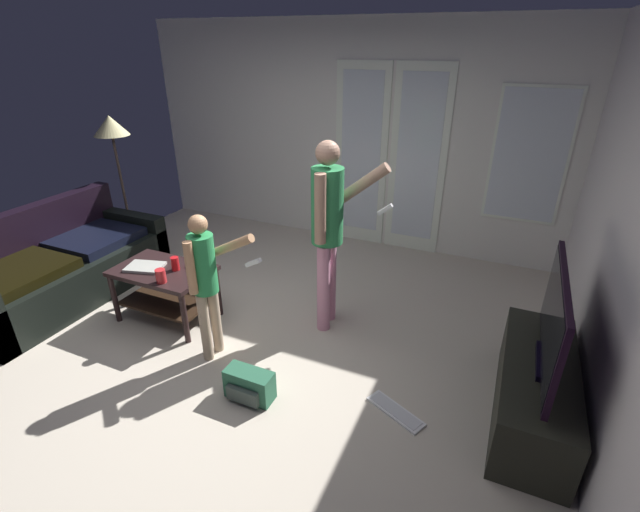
{
  "coord_description": "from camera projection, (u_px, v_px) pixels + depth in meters",
  "views": [
    {
      "loc": [
        1.95,
        -2.47,
        2.37
      ],
      "look_at": [
        0.78,
        0.16,
        0.97
      ],
      "focal_mm": 24.94,
      "sensor_mm": 36.0,
      "label": 1
    }
  ],
  "objects": [
    {
      "name": "leather_couch",
      "position": [
        60.0,
        269.0,
        4.46
      ],
      "size": [
        0.93,
        1.99,
        0.88
      ],
      "color": "black",
      "rests_on": "ground_plane"
    },
    {
      "name": "tv_stand",
      "position": [
        535.0,
        390.0,
        3.01
      ],
      "size": [
        0.46,
        1.31,
        0.45
      ],
      "color": "black",
      "rests_on": "ground_plane"
    },
    {
      "name": "ground_plane",
      "position": [
        229.0,
        350.0,
        3.78
      ],
      "size": [
        5.36,
        5.43,
        0.02
      ],
      "primitive_type": "cube",
      "color": "beige"
    },
    {
      "name": "person_adult",
      "position": [
        329.0,
        222.0,
        3.69
      ],
      "size": [
        0.63,
        0.49,
        1.68
      ],
      "color": "pink",
      "rests_on": "ground_plane"
    },
    {
      "name": "flat_screen_tv",
      "position": [
        553.0,
        322.0,
        2.77
      ],
      "size": [
        0.08,
        1.16,
        0.65
      ],
      "color": "black",
      "rests_on": "tv_stand"
    },
    {
      "name": "person_child",
      "position": [
        206.0,
        276.0,
        3.39
      ],
      "size": [
        0.54,
        0.33,
        1.24
      ],
      "color": "tan",
      "rests_on": "ground_plane"
    },
    {
      "name": "wall_back_with_doors",
      "position": [
        355.0,
        139.0,
        5.37
      ],
      "size": [
        5.36,
        0.09,
        2.65
      ],
      "color": "silver",
      "rests_on": "ground_plane"
    },
    {
      "name": "loose_keyboard",
      "position": [
        395.0,
        411.0,
        3.13
      ],
      "size": [
        0.45,
        0.3,
        0.02
      ],
      "color": "white",
      "rests_on": "ground_plane"
    },
    {
      "name": "laptop_closed",
      "position": [
        145.0,
        267.0,
        3.99
      ],
      "size": [
        0.36,
        0.3,
        0.02
      ],
      "primitive_type": "cube",
      "rotation": [
        0.0,
        0.0,
        0.27
      ],
      "color": "#B6B7AD",
      "rests_on": "coffee_table"
    },
    {
      "name": "floor_lamp",
      "position": [
        112.0,
        132.0,
        5.11
      ],
      "size": [
        0.4,
        0.4,
        1.6
      ],
      "color": "#34252D",
      "rests_on": "ground_plane"
    },
    {
      "name": "coffee_table",
      "position": [
        165.0,
        283.0,
        4.05
      ],
      "size": [
        0.87,
        0.55,
        0.52
      ],
      "color": "black",
      "rests_on": "ground_plane"
    },
    {
      "name": "tv_remote_black",
      "position": [
        195.0,
        268.0,
        3.98
      ],
      "size": [
        0.17,
        0.07,
        0.02
      ],
      "primitive_type": "cube",
      "rotation": [
        0.0,
        0.0,
        -0.1
      ],
      "color": "black",
      "rests_on": "coffee_table"
    },
    {
      "name": "backpack",
      "position": [
        249.0,
        385.0,
        3.22
      ],
      "size": [
        0.36,
        0.2,
        0.23
      ],
      "color": "#2A6045",
      "rests_on": "ground_plane"
    },
    {
      "name": "cup_by_laptop",
      "position": [
        175.0,
        264.0,
        3.94
      ],
      "size": [
        0.07,
        0.07,
        0.12
      ],
      "primitive_type": "cylinder",
      "color": "red",
      "rests_on": "coffee_table"
    },
    {
      "name": "cup_near_edge",
      "position": [
        161.0,
        276.0,
        3.74
      ],
      "size": [
        0.09,
        0.09,
        0.12
      ],
      "primitive_type": "cylinder",
      "color": "red",
      "rests_on": "coffee_table"
    }
  ]
}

